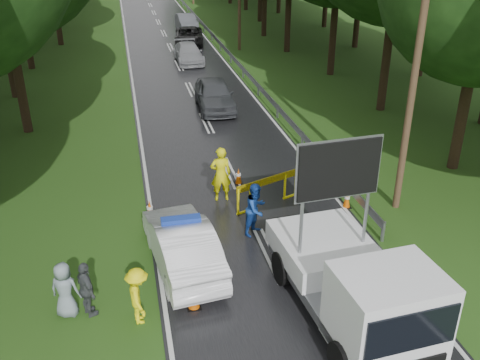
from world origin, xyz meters
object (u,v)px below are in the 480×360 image
object	(u,v)px
officer	(221,174)
queue_car_third	(189,36)
police_sedan	(182,245)
barrier	(268,184)
queue_car_first	(215,95)
civilian	(256,209)
work_truck	(357,285)
queue_car_second	(188,53)
queue_car_fourth	(187,22)

from	to	relation	value
officer	queue_car_third	bearing A→B (deg)	-93.77
police_sedan	queue_car_third	size ratio (longest dim) A/B	0.97
barrier	queue_car_first	size ratio (longest dim) A/B	0.53
officer	queue_car_first	xyz separation A→B (m)	(1.58, 10.29, -0.23)
barrier	civilian	xyz separation A→B (m)	(-0.87, -1.73, 0.05)
police_sedan	work_truck	bearing A→B (deg)	131.75
officer	queue_car_second	distance (m)	21.07
police_sedan	barrier	xyz separation A→B (m)	(3.41, 3.09, 0.08)
queue_car_second	queue_car_fourth	world-z (taller)	queue_car_fourth
queue_car_first	queue_car_third	world-z (taller)	queue_car_first
officer	queue_car_fourth	distance (m)	33.14
work_truck	barrier	xyz separation A→B (m)	(-0.47, 6.49, -0.37)
civilian	queue_car_third	xyz separation A→B (m)	(1.74, 29.49, -0.21)
queue_car_first	police_sedan	bearing A→B (deg)	-101.55
police_sedan	officer	world-z (taller)	officer
civilian	queue_car_third	bearing A→B (deg)	45.39
queue_car_second	queue_car_third	xyz separation A→B (m)	(0.83, 6.00, 0.02)
work_truck	queue_car_second	distance (m)	28.26
queue_car_fourth	police_sedan	bearing A→B (deg)	-99.65
work_truck	queue_car_first	size ratio (longest dim) A/B	1.22
police_sedan	queue_car_third	distance (m)	31.14
civilian	queue_car_second	xyz separation A→B (m)	(0.90, 23.49, -0.23)
police_sedan	queue_car_third	bearing A→B (deg)	-104.89
queue_car_third	police_sedan	bearing A→B (deg)	-90.48
police_sedan	officer	xyz separation A→B (m)	(1.86, 3.84, 0.28)
queue_car_second	queue_car_fourth	xyz separation A→B (m)	(1.40, 12.00, 0.09)
work_truck	queue_car_third	bearing A→B (deg)	84.90
officer	queue_car_first	bearing A→B (deg)	-97.40
police_sedan	queue_car_second	xyz separation A→B (m)	(3.44, 24.85, -0.10)
barrier	officer	world-z (taller)	officer
queue_car_third	queue_car_fourth	distance (m)	6.03
work_truck	queue_car_third	size ratio (longest dim) A/B	1.18
officer	civilian	size ratio (longest dim) A/B	1.17
queue_car_first	queue_car_second	world-z (taller)	queue_car_first
police_sedan	work_truck	size ratio (longest dim) A/B	0.82
queue_car_second	queue_car_third	world-z (taller)	queue_car_third
work_truck	barrier	world-z (taller)	work_truck
barrier	queue_car_fourth	bearing A→B (deg)	65.56
queue_car_second	officer	bearing A→B (deg)	-94.72
barrier	queue_car_first	xyz separation A→B (m)	(0.03, 11.04, -0.03)
civilian	queue_car_fourth	bearing A→B (deg)	45.04
queue_car_first	queue_car_fourth	xyz separation A→B (m)	(1.40, 22.72, -0.06)
officer	queue_car_first	size ratio (longest dim) A/B	0.44
civilian	queue_car_third	world-z (taller)	civilian
police_sedan	queue_car_second	bearing A→B (deg)	-104.89
work_truck	civilian	distance (m)	4.95
civilian	queue_car_second	world-z (taller)	civilian
police_sedan	queue_car_second	size ratio (longest dim) A/B	1.04
civilian	queue_car_first	bearing A→B (deg)	44.72
officer	queue_car_second	size ratio (longest dim) A/B	0.46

